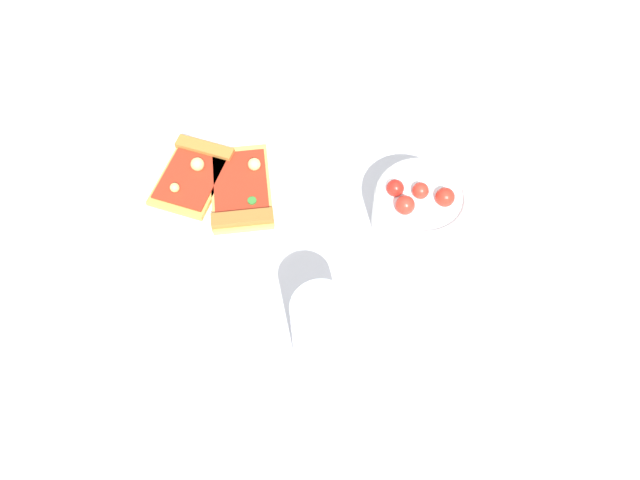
{
  "coord_description": "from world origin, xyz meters",
  "views": [
    {
      "loc": [
        -0.01,
        -0.55,
        0.78
      ],
      "look_at": [
        0.08,
        -0.11,
        0.03
      ],
      "focal_mm": 36.97,
      "sensor_mm": 36.0,
      "label": 1
    }
  ],
  "objects_px": {
    "pizza_slice_near": "(194,171)",
    "soda_glass": "(321,331)",
    "plate": "(225,192)",
    "pizza_slice_far": "(241,191)",
    "salad_bowl": "(419,208)"
  },
  "relations": [
    {
      "from": "pizza_slice_far",
      "to": "salad_bowl",
      "type": "distance_m",
      "value": 0.25
    },
    {
      "from": "pizza_slice_far",
      "to": "salad_bowl",
      "type": "height_order",
      "value": "salad_bowl"
    },
    {
      "from": "plate",
      "to": "pizza_slice_far",
      "type": "relative_size",
      "value": 1.52
    },
    {
      "from": "plate",
      "to": "salad_bowl",
      "type": "distance_m",
      "value": 0.28
    },
    {
      "from": "pizza_slice_near",
      "to": "soda_glass",
      "type": "bearing_deg",
      "value": -66.41
    },
    {
      "from": "plate",
      "to": "pizza_slice_near",
      "type": "height_order",
      "value": "pizza_slice_near"
    },
    {
      "from": "plate",
      "to": "pizza_slice_far",
      "type": "distance_m",
      "value": 0.03
    },
    {
      "from": "plate",
      "to": "salad_bowl",
      "type": "bearing_deg",
      "value": -21.57
    },
    {
      "from": "pizza_slice_near",
      "to": "soda_glass",
      "type": "xyz_separation_m",
      "value": [
        0.13,
        -0.29,
        0.03
      ]
    },
    {
      "from": "plate",
      "to": "pizza_slice_far",
      "type": "height_order",
      "value": "pizza_slice_far"
    },
    {
      "from": "plate",
      "to": "soda_glass",
      "type": "xyz_separation_m",
      "value": [
        0.09,
        -0.26,
        0.05
      ]
    },
    {
      "from": "plate",
      "to": "soda_glass",
      "type": "relative_size",
      "value": 1.87
    },
    {
      "from": "plate",
      "to": "soda_glass",
      "type": "bearing_deg",
      "value": -70.88
    },
    {
      "from": "pizza_slice_near",
      "to": "salad_bowl",
      "type": "bearing_deg",
      "value": -24.71
    },
    {
      "from": "pizza_slice_near",
      "to": "pizza_slice_far",
      "type": "height_order",
      "value": "pizza_slice_near"
    }
  ]
}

